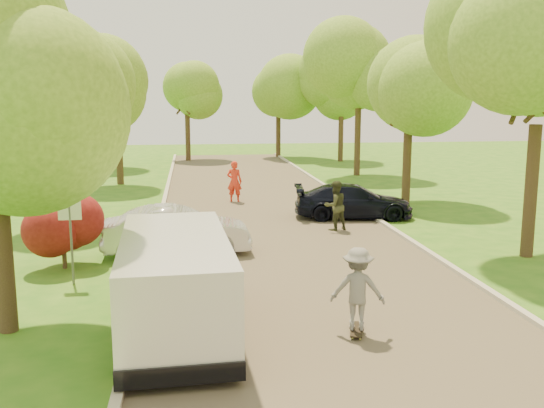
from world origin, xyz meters
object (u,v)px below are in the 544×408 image
dark_sedan (353,201)px  person_olive (335,206)px  person_striped (234,182)px  silver_sedan (177,231)px  minivan (175,283)px  street_sign (70,222)px  skateboarder (358,289)px  longboard (357,330)px

dark_sedan → person_olive: bearing=156.3°
person_striped → silver_sedan: bearing=92.8°
silver_sedan → person_olive: bearing=-65.9°
minivan → person_striped: minivan is taller
person_striped → dark_sedan: bearing=152.6°
silver_sedan → dark_sedan: (6.60, 4.61, -0.06)m
street_sign → skateboarder: size_ratio=1.33×
silver_sedan → person_olive: person_olive is taller
skateboarder → person_olive: 9.46m
skateboarder → person_striped: 15.63m
person_olive → dark_sedan: bearing=-141.3°
street_sign → person_olive: street_sign is taller
person_striped → skateboarder: bearing=112.1°
minivan → dark_sedan: size_ratio=1.17×
skateboarder → street_sign: bearing=-17.0°
dark_sedan → skateboarder: skateboarder is taller
skateboarder → silver_sedan: bearing=-45.0°
person_olive → silver_sedan: bearing=5.0°
street_sign → skateboarder: bearing=-33.9°
street_sign → dark_sedan: bearing=38.5°
longboard → person_olive: person_olive is taller
longboard → person_striped: bearing=-68.6°
skateboarder → person_striped: person_striped is taller
dark_sedan → person_olive: person_olive is taller
person_olive → person_striped: bearing=-84.8°
street_sign → silver_sedan: 3.72m
street_sign → dark_sedan: 11.66m
minivan → person_striped: 15.18m
skateboarder → longboard: bearing=106.9°
dark_sedan → longboard: (-3.01, -11.32, -0.56)m
dark_sedan → person_striped: (-4.25, 4.25, 0.26)m
minivan → dark_sedan: (6.50, 10.76, -0.37)m
silver_sedan → longboard: bearing=-153.3°
street_sign → person_olive: 9.47m
street_sign → longboard: (6.09, -4.09, -1.47)m
person_striped → person_olive: 6.99m
street_sign → longboard: 7.48m
person_striped → street_sign: bearing=84.7°
silver_sedan → minivan: bearing=179.5°
minivan → longboard: (3.49, -0.57, -0.93)m
minivan → longboard: size_ratio=6.07×
street_sign → person_striped: (4.85, 11.49, -0.65)m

